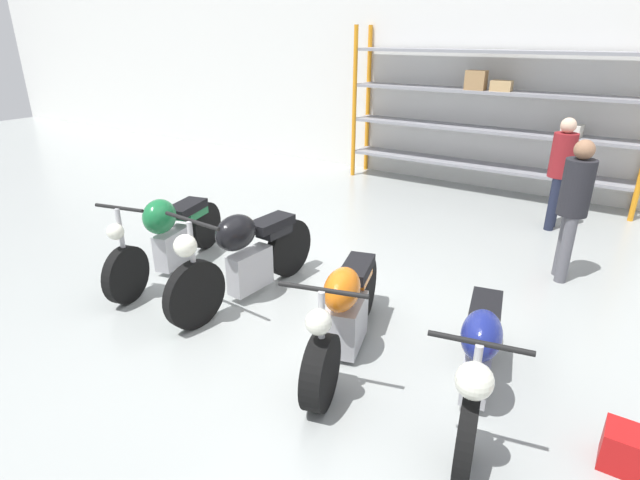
# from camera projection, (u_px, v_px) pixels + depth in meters

# --- Properties ---
(ground_plane) EXTENTS (30.00, 30.00, 0.00)m
(ground_plane) POSITION_uv_depth(u_px,v_px,m) (298.00, 317.00, 5.00)
(ground_plane) COLOR #9EA3A0
(back_wall) EXTENTS (30.00, 0.08, 3.60)m
(back_wall) POSITION_uv_depth(u_px,v_px,m) (484.00, 85.00, 8.69)
(back_wall) COLOR white
(back_wall) RESTS_ON ground_plane
(shelving_rack) EXTENTS (4.92, 0.63, 2.77)m
(shelving_rack) POSITION_uv_depth(u_px,v_px,m) (489.00, 110.00, 8.43)
(shelving_rack) COLOR orange
(shelving_rack) RESTS_ON ground_plane
(motorcycle_green) EXTENTS (0.74, 2.11, 1.04)m
(motorcycle_green) POSITION_uv_depth(u_px,v_px,m) (169.00, 234.00, 5.80)
(motorcycle_green) COLOR black
(motorcycle_green) RESTS_ON ground_plane
(motorcycle_black) EXTENTS (0.71, 2.07, 1.09)m
(motorcycle_black) POSITION_uv_depth(u_px,v_px,m) (245.00, 255.00, 5.18)
(motorcycle_black) COLOR black
(motorcycle_black) RESTS_ON ground_plane
(motorcycle_orange) EXTENTS (0.84, 1.97, 0.98)m
(motorcycle_orange) POSITION_uv_depth(u_px,v_px,m) (345.00, 312.00, 4.31)
(motorcycle_orange) COLOR black
(motorcycle_orange) RESTS_ON ground_plane
(motorcycle_blue) EXTENTS (0.69, 1.94, 0.96)m
(motorcycle_blue) POSITION_uv_depth(u_px,v_px,m) (479.00, 356.00, 3.66)
(motorcycle_blue) COLOR black
(motorcycle_blue) RESTS_ON ground_plane
(person_browsing) EXTENTS (0.32, 0.32, 1.58)m
(person_browsing) POSITION_uv_depth(u_px,v_px,m) (561.00, 166.00, 6.94)
(person_browsing) COLOR #1E2338
(person_browsing) RESTS_ON ground_plane
(person_near_rack) EXTENTS (0.40, 0.40, 1.61)m
(person_near_rack) POSITION_uv_depth(u_px,v_px,m) (574.00, 201.00, 5.44)
(person_near_rack) COLOR #595960
(person_near_rack) RESTS_ON ground_plane
(toolbox) EXTENTS (0.44, 0.26, 0.28)m
(toolbox) POSITION_uv_depth(u_px,v_px,m) (640.00, 454.00, 3.19)
(toolbox) COLOR red
(toolbox) RESTS_ON ground_plane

